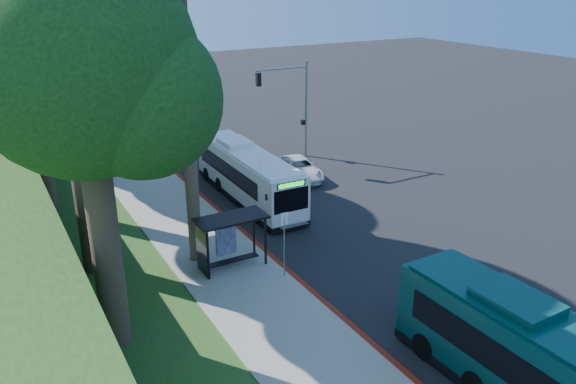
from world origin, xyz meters
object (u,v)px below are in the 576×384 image
white_bus (247,173)px  teal_bus (560,378)px  pickup (298,168)px  bus_shelter (225,232)px

white_bus → teal_bus: size_ratio=0.93×
pickup → bus_shelter: bearing=-126.6°
teal_bus → pickup: teal_bus is taller
bus_shelter → white_bus: size_ratio=0.29×
bus_shelter → pickup: bearing=44.4°
white_bus → bus_shelter: bearing=-121.1°
bus_shelter → white_bus: white_bus is taller
white_bus → teal_bus: (-0.01, -21.07, 0.12)m
white_bus → teal_bus: bearing=-88.9°
bus_shelter → teal_bus: size_ratio=0.27×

